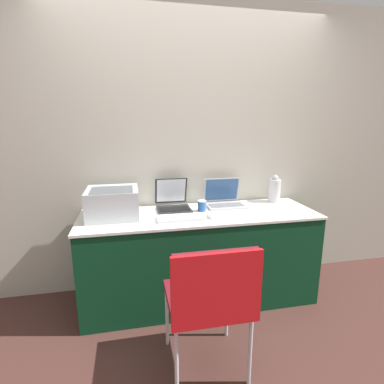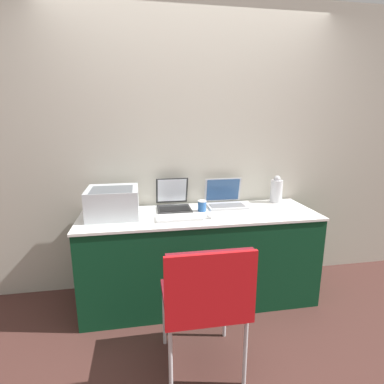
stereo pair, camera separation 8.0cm
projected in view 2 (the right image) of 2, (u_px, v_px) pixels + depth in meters
name	position (u px, v px, depth m)	size (l,w,h in m)	color
ground_plane	(207.00, 319.00, 2.42)	(14.00, 14.00, 0.00)	#472823
wall_back	(192.00, 149.00, 2.77)	(8.00, 0.05, 2.60)	#B7B2A3
table	(199.00, 257.00, 2.62)	(1.99, 0.64, 0.80)	#0C381E
printer	(113.00, 201.00, 2.42)	(0.41, 0.38, 0.23)	#B2B7BC
laptop_left	(173.00, 202.00, 2.65)	(0.29, 0.35, 0.26)	black
laptop_right	(225.00, 200.00, 2.75)	(0.35, 0.28, 0.24)	#B7B7BC
external_keyboard	(179.00, 218.00, 2.38)	(0.36, 0.17, 0.02)	silver
coffee_cup	(202.00, 206.00, 2.58)	(0.08, 0.08, 0.09)	#285699
mouse	(210.00, 216.00, 2.39)	(0.06, 0.04, 0.04)	silver
metal_pitcher	(276.00, 190.00, 2.85)	(0.11, 0.11, 0.26)	silver
chair	(206.00, 295.00, 1.74)	(0.50, 0.49, 0.89)	maroon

